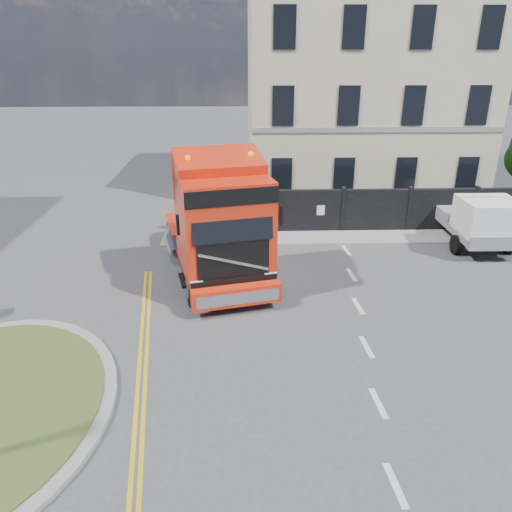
{
  "coord_description": "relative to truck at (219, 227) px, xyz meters",
  "views": [
    {
      "loc": [
        -0.56,
        -12.29,
        7.89
      ],
      "look_at": [
        -0.11,
        2.07,
        1.8
      ],
      "focal_mm": 35.0,
      "sensor_mm": 36.0,
      "label": 1
    }
  ],
  "objects": [
    {
      "name": "ground",
      "position": [
        1.33,
        -4.14,
        -2.05
      ],
      "size": [
        120.0,
        120.0,
        0.0
      ],
      "primitive_type": "plane",
      "color": "#424244",
      "rests_on": "ground"
    },
    {
      "name": "hoarding_fence",
      "position": [
        7.88,
        4.86,
        -1.05
      ],
      "size": [
        18.8,
        0.25,
        2.0
      ],
      "color": "black",
      "rests_on": "ground"
    },
    {
      "name": "georgian_building",
      "position": [
        7.33,
        12.36,
        3.72
      ],
      "size": [
        12.3,
        10.3,
        12.8
      ],
      "color": "beige",
      "rests_on": "ground"
    },
    {
      "name": "pavement_far",
      "position": [
        7.33,
        3.96,
        -1.99
      ],
      "size": [
        20.0,
        1.6,
        0.12
      ],
      "primitive_type": "cube",
      "color": "gray",
      "rests_on": "ground"
    },
    {
      "name": "truck",
      "position": [
        0.0,
        0.0,
        0.0
      ],
      "size": [
        4.54,
        8.1,
        4.58
      ],
      "rotation": [
        0.0,
        0.0,
        0.23
      ],
      "color": "black",
      "rests_on": "ground"
    },
    {
      "name": "flatbed_pickup",
      "position": [
        10.61,
        2.81,
        -0.83
      ],
      "size": [
        2.44,
        5.47,
        2.27
      ],
      "rotation": [
        0.0,
        0.0,
        -0.01
      ],
      "color": "gray",
      "rests_on": "ground"
    }
  ]
}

